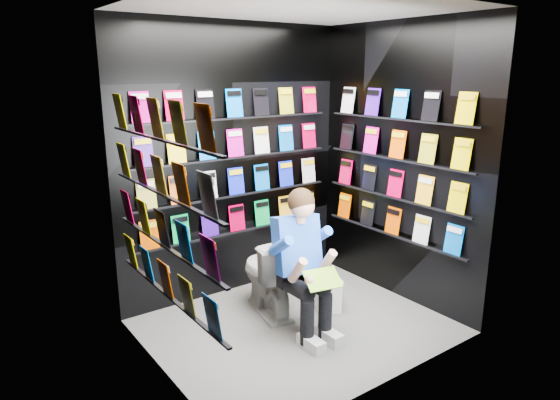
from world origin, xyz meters
TOP-DOWN VIEW (x-y plane):
  - floor at (0.00, 0.00)m, footprint 2.40×2.40m
  - ceiling at (0.00, 0.00)m, footprint 2.40×2.40m
  - wall_back at (0.00, 1.00)m, footprint 2.40×0.04m
  - wall_front at (0.00, -1.00)m, footprint 2.40×0.04m
  - wall_left at (-1.20, 0.00)m, footprint 0.04×2.00m
  - wall_right at (1.20, 0.00)m, footprint 0.04×2.00m
  - comics_back at (0.00, 0.97)m, footprint 2.10×0.06m
  - comics_left at (-1.17, 0.00)m, footprint 0.06×1.70m
  - comics_right at (1.17, 0.00)m, footprint 0.06×1.70m
  - toilet at (-0.03, 0.37)m, footprint 0.57×0.82m
  - longbox at (0.47, 0.16)m, footprint 0.34×0.42m
  - longbox_lid at (0.47, 0.16)m, footprint 0.36×0.44m
  - reader at (-0.03, -0.01)m, footprint 0.64×0.81m
  - held_comic at (-0.03, -0.36)m, footprint 0.31×0.22m

SIDE VIEW (x-z plane):
  - floor at x=0.00m, z-range 0.00..0.00m
  - longbox at x=0.47m, z-range 0.00..0.28m
  - longbox_lid at x=0.47m, z-range 0.28..0.30m
  - toilet at x=-0.03m, z-range 0.00..0.73m
  - held_comic at x=-0.03m, z-range 0.52..0.64m
  - reader at x=-0.03m, z-range 0.09..1.42m
  - wall_back at x=0.00m, z-range 0.00..2.60m
  - wall_front at x=0.00m, z-range 0.00..2.60m
  - wall_left at x=-1.20m, z-range 0.00..2.60m
  - wall_right at x=1.20m, z-range 0.00..2.60m
  - comics_back at x=0.00m, z-range 0.62..1.99m
  - comics_left at x=-1.17m, z-range 0.62..1.99m
  - comics_right at x=1.17m, z-range 0.62..1.99m
  - ceiling at x=0.00m, z-range 2.60..2.60m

